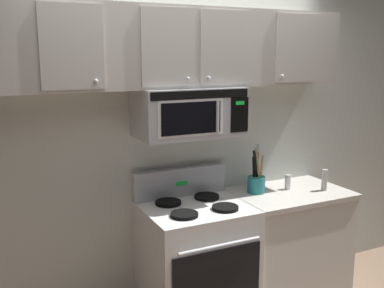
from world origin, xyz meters
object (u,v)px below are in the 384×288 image
(utensil_crock_teal, at_px, (256,181))
(salt_shaker, at_px, (288,182))
(stove_range, at_px, (196,262))
(pepper_mill, at_px, (324,180))
(over_range_microwave, at_px, (189,112))

(utensil_crock_teal, relative_size, salt_shaker, 3.18)
(stove_range, bearing_deg, salt_shaker, 3.67)
(salt_shaker, bearing_deg, utensil_crock_teal, 172.38)
(utensil_crock_teal, distance_m, pepper_mill, 0.56)
(stove_range, relative_size, salt_shaker, 9.35)
(over_range_microwave, relative_size, pepper_mill, 4.39)
(stove_range, relative_size, utensil_crock_teal, 2.94)
(stove_range, bearing_deg, pepper_mill, -5.12)
(stove_range, height_order, utensil_crock_teal, utensil_crock_teal)
(over_range_microwave, xyz_separation_m, utensil_crock_teal, (0.58, -0.02, -0.58))
(over_range_microwave, relative_size, salt_shaker, 6.34)
(stove_range, distance_m, salt_shaker, 0.99)
(over_range_microwave, bearing_deg, utensil_crock_teal, -2.29)
(salt_shaker, bearing_deg, pepper_mill, -32.23)
(utensil_crock_teal, distance_m, salt_shaker, 0.29)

